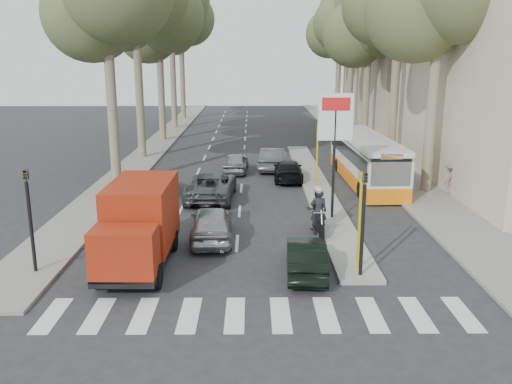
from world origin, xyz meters
The scene contains 26 objects.
ground centered at (0.00, 0.00, 0.00)m, with size 120.00×120.00×0.00m, color #28282B.
sidewalk_right centered at (8.60, 25.00, 0.06)m, with size 3.20×70.00×0.12m, color gray.
median_left centered at (-8.00, 28.00, 0.06)m, with size 2.40×64.00×0.12m, color gray.
traffic_island centered at (3.25, 11.00, 0.08)m, with size 1.50×26.00×0.16m, color gray.
building_far centered at (15.50, 34.00, 8.00)m, with size 11.00×20.00×16.00m, color #B7A88E.
billboard centered at (3.25, 5.00, 3.70)m, with size 1.50×12.10×5.60m.
traffic_light_island centered at (3.25, -1.50, 2.49)m, with size 0.16×0.41×3.60m.
traffic_light_left centered at (-7.60, -1.00, 2.49)m, with size 0.16×0.41×3.60m.
tree_l_c centered at (-7.77, 28.11, 10.04)m, with size 7.40×7.20×13.71m.
tree_l_d centered at (-7.87, 36.11, 11.76)m, with size 7.40×7.20×15.66m.
tree_l_e centered at (-7.97, 44.11, 10.73)m, with size 7.40×7.20×14.49m.
tree_r_c centered at (9.03, 26.11, 9.69)m, with size 7.40×7.20×13.32m.
tree_r_d centered at (9.13, 34.11, 11.07)m, with size 7.40×7.20×14.88m.
tree_r_e centered at (9.23, 42.11, 10.38)m, with size 7.40×7.20×14.10m.
silver_hatchback centered at (-1.92, 2.40, 0.70)m, with size 1.64×4.08×1.39m, color #A7A9AF.
dark_hatchback centered at (1.51, -1.00, 0.60)m, with size 1.28×3.66×1.21m, color black.
queue_car_a centered at (-2.38, 8.75, 0.70)m, with size 2.32×5.03×1.40m, color #4D5155.
queue_car_b centered at (1.80, 12.90, 0.59)m, with size 1.65×4.07×1.18m, color black.
queue_car_c centered at (-1.32, 15.10, 0.62)m, with size 1.47×3.66×1.25m, color #94959B.
queue_car_d centered at (1.02, 15.95, 0.70)m, with size 1.48×4.25×1.40m, color #53565C.
queue_car_e centered at (-5.60, 9.34, 0.66)m, with size 1.86×4.56×1.32m, color black.
red_truck centered at (-4.20, -0.19, 1.52)m, with size 2.12×5.42×2.88m.
city_bus centered at (6.20, 12.27, 1.41)m, with size 2.52×10.23×2.68m.
motorcycle centered at (2.39, 3.26, 0.93)m, with size 0.88×2.41×2.04m.
pedestrian_near centered at (7.20, 11.30, 1.02)m, with size 1.06×0.52×1.81m, color #44324C.
pedestrian_far centered at (10.00, 9.27, 0.92)m, with size 1.04×0.46×1.61m, color #726055.
Camera 1 is at (-0.31, -18.05, 7.20)m, focal length 38.00 mm.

